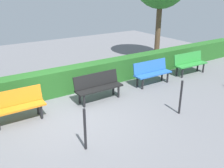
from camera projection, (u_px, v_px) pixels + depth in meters
name	position (u px, v px, depth m)	size (l,w,h in m)	color
ground_plane	(72.00, 116.00, 6.89)	(21.26, 21.26, 0.00)	slate
bench_green	(190.00, 62.00, 10.14)	(1.55, 0.52, 0.86)	#2D8C38
bench_blue	(152.00, 72.00, 9.04)	(1.51, 0.48, 0.86)	blue
bench_black	(98.00, 86.00, 7.75)	(1.56, 0.48, 0.86)	black
bench_orange	(17.00, 105.00, 6.50)	(1.40, 0.47, 0.86)	orange
hedge_row	(78.00, 78.00, 8.59)	(17.26, 0.56, 0.85)	#266023
railing_post_mid	(181.00, 97.00, 6.87)	(0.06, 0.06, 1.00)	black
railing_post_far	(85.00, 129.00, 5.32)	(0.06, 0.06, 1.00)	black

